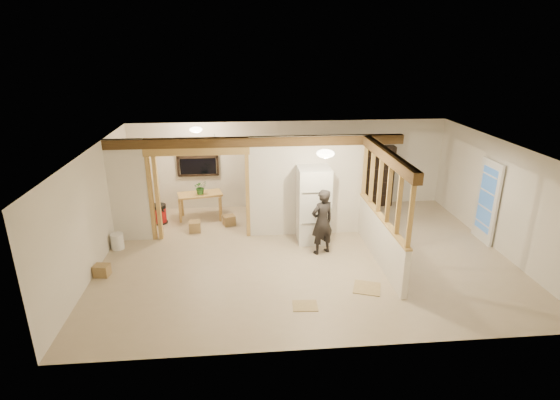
{
  "coord_description": "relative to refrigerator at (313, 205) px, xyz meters",
  "views": [
    {
      "loc": [
        -1.36,
        -8.85,
        4.56
      ],
      "look_at": [
        -0.53,
        0.4,
        1.2
      ],
      "focal_mm": 28.0,
      "sensor_mm": 36.0,
      "label": 1
    }
  ],
  "objects": [
    {
      "name": "work_table",
      "position": [
        -2.82,
        1.65,
        -0.55
      ],
      "size": [
        1.25,
        0.81,
        0.73
      ],
      "primitive_type": "cube",
      "rotation": [
        0.0,
        0.0,
        0.21
      ],
      "color": "tan",
      "rests_on": "floor"
    },
    {
      "name": "ceiling_dome_main",
      "position": [
        -0.0,
        -1.27,
        1.56
      ],
      "size": [
        0.36,
        0.36,
        0.16
      ],
      "primitive_type": "ellipsoid",
      "color": "#FFEABF",
      "rests_on": "ceiling"
    },
    {
      "name": "floor_panel_near",
      "position": [
        0.72,
        -2.33,
        -0.91
      ],
      "size": [
        0.65,
        0.65,
        0.02
      ],
      "primitive_type": "cube",
      "rotation": [
        0.0,
        0.0,
        -0.34
      ],
      "color": "tan",
      "rests_on": "floor"
    },
    {
      "name": "box_util_b",
      "position": [
        -2.91,
        0.78,
        -0.78
      ],
      "size": [
        0.31,
        0.31,
        0.27
      ],
      "primitive_type": "cube",
      "rotation": [
        0.0,
        0.0,
        0.09
      ],
      "color": "#9D7C4C",
      "rests_on": "floor"
    },
    {
      "name": "wall_left",
      "position": [
        -4.8,
        -0.77,
        0.33
      ],
      "size": [
        0.01,
        6.5,
        2.5
      ],
      "primitive_type": "cube",
      "color": "silver",
      "rests_on": "floor"
    },
    {
      "name": "partition_center",
      "position": [
        -0.1,
        0.43,
        0.33
      ],
      "size": [
        2.8,
        0.12,
        2.5
      ],
      "primitive_type": "cube",
      "color": "silver",
      "rests_on": "floor"
    },
    {
      "name": "box_front",
      "position": [
        -4.62,
        -1.34,
        -0.79
      ],
      "size": [
        0.33,
        0.28,
        0.24
      ],
      "primitive_type": "cube",
      "rotation": [
        0.0,
        0.0,
        -0.15
      ],
      "color": "#9D7C4C",
      "rests_on": "floor"
    },
    {
      "name": "potted_plant",
      "position": [
        -2.79,
        1.6,
        0.0
      ],
      "size": [
        0.4,
        0.37,
        0.38
      ],
      "primitive_type": "imported",
      "rotation": [
        0.0,
        0.0,
        0.25
      ],
      "color": "#2F5B23",
      "rests_on": "work_table"
    },
    {
      "name": "wall_back",
      "position": [
        -0.3,
        2.48,
        0.33
      ],
      "size": [
        9.0,
        0.01,
        2.5
      ],
      "primitive_type": "cube",
      "color": "silver",
      "rests_on": "floor"
    },
    {
      "name": "window_back",
      "position": [
        -2.9,
        2.4,
        0.63
      ],
      "size": [
        1.12,
        0.1,
        1.1
      ],
      "primitive_type": "cube",
      "color": "black",
      "rests_on": "wall_back"
    },
    {
      "name": "bookshelf",
      "position": [
        2.27,
        2.26,
        -0.03
      ],
      "size": [
        0.89,
        0.3,
        1.78
      ],
      "primitive_type": "cube",
      "color": "black",
      "rests_on": "floor"
    },
    {
      "name": "ceiling_dome_util",
      "position": [
        -2.8,
        1.53,
        1.56
      ],
      "size": [
        0.32,
        0.32,
        0.14
      ],
      "primitive_type": "ellipsoid",
      "color": "#FFEABF",
      "rests_on": "ceiling"
    },
    {
      "name": "hanging_bulb",
      "position": [
        -2.3,
        0.83,
        1.26
      ],
      "size": [
        0.07,
        0.07,
        0.07
      ],
      "primitive_type": "ellipsoid",
      "color": "#FFD88C",
      "rests_on": "ceiling"
    },
    {
      "name": "doorway_frame",
      "position": [
        -2.7,
        0.43,
        0.18
      ],
      "size": [
        2.46,
        0.14,
        2.2
      ],
      "primitive_type": "cube",
      "color": "tan",
      "rests_on": "floor"
    },
    {
      "name": "floor",
      "position": [
        -0.3,
        -0.77,
        -0.92
      ],
      "size": [
        9.0,
        6.5,
        0.01
      ],
      "primitive_type": "cube",
      "color": "#BEA98D",
      "rests_on": "ground"
    },
    {
      "name": "header_beam_back",
      "position": [
        -1.3,
        0.43,
        1.46
      ],
      "size": [
        7.0,
        0.18,
        0.22
      ],
      "primitive_type": "cube",
      "color": "brown",
      "rests_on": "ceiling"
    },
    {
      "name": "shop_vac",
      "position": [
        -3.9,
        1.4,
        -0.65
      ],
      "size": [
        0.42,
        0.42,
        0.54
      ],
      "primitive_type": "cylinder",
      "rotation": [
        0.0,
        0.0,
        0.02
      ],
      "color": "#A51112",
      "rests_on": "floor"
    },
    {
      "name": "french_door",
      "position": [
        4.12,
        -0.37,
        0.08
      ],
      "size": [
        0.12,
        0.86,
        2.0
      ],
      "primitive_type": "cube",
      "color": "white",
      "rests_on": "floor"
    },
    {
      "name": "header_beam_right",
      "position": [
        1.3,
        -1.17,
        1.46
      ],
      "size": [
        0.18,
        3.3,
        0.22
      ],
      "primitive_type": "cube",
      "color": "brown",
      "rests_on": "ceiling"
    },
    {
      "name": "refrigerator",
      "position": [
        0.0,
        0.0,
        0.0
      ],
      "size": [
        0.75,
        0.73,
        1.83
      ],
      "primitive_type": "cube",
      "color": "silver",
      "rests_on": "floor"
    },
    {
      "name": "partition_left_stub",
      "position": [
        -4.35,
        0.43,
        0.33
      ],
      "size": [
        0.9,
        0.12,
        2.5
      ],
      "primitive_type": "cube",
      "color": "silver",
      "rests_on": "floor"
    },
    {
      "name": "wall_right",
      "position": [
        4.2,
        -0.77,
        0.33
      ],
      "size": [
        0.01,
        6.5,
        2.5
      ],
      "primitive_type": "cube",
      "color": "silver",
      "rests_on": "floor"
    },
    {
      "name": "stud_partition",
      "position": [
        1.3,
        -1.17,
        0.74
      ],
      "size": [
        0.14,
        3.2,
        1.32
      ],
      "primitive_type": "cube",
      "color": "tan",
      "rests_on": "pony_wall"
    },
    {
      "name": "wall_front",
      "position": [
        -0.3,
        -4.02,
        0.33
      ],
      "size": [
        9.0,
        0.01,
        2.5
      ],
      "primitive_type": "cube",
      "color": "silver",
      "rests_on": "floor"
    },
    {
      "name": "woman",
      "position": [
        0.09,
        -0.71,
        -0.15
      ],
      "size": [
        0.66,
        0.56,
        1.53
      ],
      "primitive_type": "imported",
      "rotation": [
        0.0,
        0.0,
        3.55
      ],
      "color": "black",
      "rests_on": "floor"
    },
    {
      "name": "ceiling",
      "position": [
        -0.3,
        -0.77,
        1.58
      ],
      "size": [
        9.0,
        6.5,
        0.01
      ],
      "primitive_type": "cube",
      "color": "white"
    },
    {
      "name": "floor_panel_far",
      "position": [
        -0.59,
        -2.82,
        -0.91
      ],
      "size": [
        0.48,
        0.39,
        0.01
      ],
      "primitive_type": "cube",
      "rotation": [
        0.0,
        0.0,
        -0.06
      ],
      "color": "tan",
      "rests_on": "floor"
    },
    {
      "name": "box_util_a",
      "position": [
        -2.05,
        1.13,
        -0.79
      ],
      "size": [
        0.37,
        0.34,
        0.26
      ],
      "primitive_type": "cube",
      "rotation": [
        0.0,
        0.0,
        0.31
      ],
      "color": "#9D7C4C",
      "rests_on": "floor"
    },
    {
      "name": "bucket",
      "position": [
        -4.62,
        -0.07,
        -0.73
      ],
      "size": [
        0.38,
        0.38,
        0.37
      ],
      "primitive_type": "cylinder",
      "rotation": [
        0.0,
        0.0,
        -0.38
      ],
      "color": "white",
      "rests_on": "floor"
    },
    {
      "name": "pony_wall",
      "position": [
        1.3,
        -1.17,
        -0.42
      ],
      "size": [
        0.12,
        3.2,
        1.0
      ],
      "primitive_type": "cube",
      "color": "silver",
      "rests_on": "floor"
    }
  ]
}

